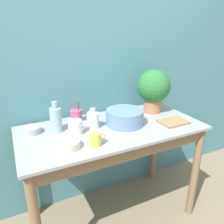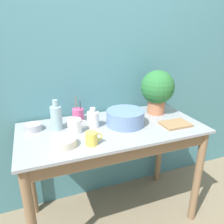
{
  "view_description": "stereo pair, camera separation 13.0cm",
  "coord_description": "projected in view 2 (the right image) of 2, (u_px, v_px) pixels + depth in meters",
  "views": [
    {
      "loc": [
        -0.65,
        -1.01,
        1.55
      ],
      "look_at": [
        0.0,
        0.33,
        0.98
      ],
      "focal_mm": 35.0,
      "sensor_mm": 36.0,
      "label": 1
    },
    {
      "loc": [
        -0.53,
        -1.06,
        1.55
      ],
      "look_at": [
        0.0,
        0.33,
        0.98
      ],
      "focal_mm": 35.0,
      "sensor_mm": 36.0,
      "label": 2
    }
  ],
  "objects": [
    {
      "name": "bowl_small_steel",
      "position": [
        33.0,
        127.0,
        1.58
      ],
      "size": [
        0.12,
        0.12,
        0.05
      ],
      "color": "#A8A8B2",
      "rests_on": "counter_table"
    },
    {
      "name": "bottle_tall",
      "position": [
        56.0,
        117.0,
        1.57
      ],
      "size": [
        0.08,
        0.08,
        0.22
      ],
      "color": "#93B2BC",
      "rests_on": "counter_table"
    },
    {
      "name": "mug_yellow",
      "position": [
        92.0,
        138.0,
        1.38
      ],
      "size": [
        0.11,
        0.08,
        0.08
      ],
      "color": "#E5CC4C",
      "rests_on": "counter_table"
    },
    {
      "name": "bowl_wash_large",
      "position": [
        125.0,
        118.0,
        1.66
      ],
      "size": [
        0.29,
        0.29,
        0.12
      ],
      "color": "#6684B2",
      "rests_on": "counter_table"
    },
    {
      "name": "counter_table",
      "position": [
        113.0,
        148.0,
        1.68
      ],
      "size": [
        1.36,
        0.66,
        0.86
      ],
      "color": "#846647",
      "rests_on": "ground_plane"
    },
    {
      "name": "bowl_small_cream",
      "position": [
        64.0,
        142.0,
        1.36
      ],
      "size": [
        0.16,
        0.16,
        0.05
      ],
      "color": "beige",
      "rests_on": "counter_table"
    },
    {
      "name": "tray_board",
      "position": [
        175.0,
        124.0,
        1.67
      ],
      "size": [
        0.22,
        0.16,
        0.02
      ],
      "color": "#99754C",
      "rests_on": "counter_table"
    },
    {
      "name": "bottle_short",
      "position": [
        93.0,
        119.0,
        1.62
      ],
      "size": [
        0.09,
        0.09,
        0.15
      ],
      "color": "white",
      "rests_on": "counter_table"
    },
    {
      "name": "mug_white",
      "position": [
        75.0,
        126.0,
        1.54
      ],
      "size": [
        0.14,
        0.1,
        0.1
      ],
      "color": "white",
      "rests_on": "counter_table"
    },
    {
      "name": "potted_plant",
      "position": [
        157.0,
        89.0,
        1.83
      ],
      "size": [
        0.28,
        0.28,
        0.37
      ],
      "color": "#B7704C",
      "rests_on": "counter_table"
    },
    {
      "name": "utensil_cup",
      "position": [
        78.0,
        114.0,
        1.74
      ],
      "size": [
        0.09,
        0.09,
        0.2
      ],
      "color": "#CC4C7F",
      "rests_on": "counter_table"
    },
    {
      "name": "wall_back",
      "position": [
        96.0,
        72.0,
        1.85
      ],
      "size": [
        6.0,
        0.05,
        2.4
      ],
      "color": "teal",
      "rests_on": "ground_plane"
    }
  ]
}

